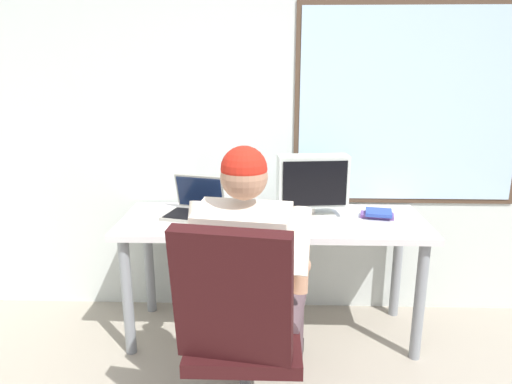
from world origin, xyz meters
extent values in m
cube|color=silver|center=(0.00, 2.17, 1.29)|extent=(5.74, 0.06, 2.58)
cube|color=#4C3828|center=(0.58, 2.13, 1.35)|extent=(1.39, 0.01, 1.21)
cube|color=silver|center=(0.58, 2.13, 1.35)|extent=(1.33, 0.02, 1.15)
cylinder|color=gray|center=(-1.05, 1.56, 0.35)|extent=(0.06, 0.06, 0.70)
cylinder|color=gray|center=(0.56, 1.56, 0.35)|extent=(0.06, 0.06, 0.70)
cylinder|color=gray|center=(-1.05, 2.04, 0.35)|extent=(0.06, 0.06, 0.70)
cylinder|color=gray|center=(0.56, 2.04, 0.35)|extent=(0.06, 0.06, 0.70)
cube|color=silver|center=(-0.25, 1.80, 0.72)|extent=(1.74, 0.61, 0.04)
cylinder|color=#3F3F44|center=(-0.36, 1.01, 0.23)|extent=(0.05, 0.05, 0.41)
cube|color=black|center=(-0.36, 1.01, 0.45)|extent=(0.47, 0.47, 0.06)
cube|color=black|center=(-0.40, 0.81, 0.76)|extent=(0.46, 0.21, 0.55)
cylinder|color=#533F45|center=(-0.17, 1.23, 0.48)|extent=(0.22, 0.45, 0.15)
cylinder|color=#533F45|center=(-0.14, 1.44, 0.24)|extent=(0.12, 0.12, 0.48)
cube|color=black|center=(-0.13, 1.50, 0.04)|extent=(0.14, 0.25, 0.08)
cylinder|color=#533F45|center=(-0.49, 1.28, 0.48)|extent=(0.22, 0.45, 0.15)
cylinder|color=#533F45|center=(-0.45, 1.49, 0.24)|extent=(0.12, 0.12, 0.48)
cube|color=black|center=(-0.44, 1.55, 0.04)|extent=(0.14, 0.25, 0.08)
cube|color=beige|center=(-0.36, 1.04, 0.76)|extent=(0.42, 0.34, 0.58)
sphere|color=#A8785C|center=(-0.36, 1.04, 1.16)|extent=(0.19, 0.19, 0.19)
sphere|color=red|center=(-0.36, 1.04, 1.19)|extent=(0.19, 0.19, 0.19)
cylinder|color=beige|center=(-0.14, 1.06, 0.89)|extent=(0.12, 0.22, 0.29)
cylinder|color=#A8785C|center=(-0.13, 1.15, 0.75)|extent=(0.09, 0.13, 0.27)
sphere|color=#A8785C|center=(-0.12, 1.18, 0.72)|extent=(0.09, 0.09, 0.09)
cylinder|color=beige|center=(-0.57, 1.13, 0.89)|extent=(0.12, 0.20, 0.29)
cylinder|color=#A8785C|center=(-0.55, 1.27, 0.84)|extent=(0.09, 0.13, 0.27)
sphere|color=#A8785C|center=(-0.54, 1.36, 0.90)|extent=(0.09, 0.09, 0.09)
cube|color=beige|center=(-0.02, 1.85, 0.74)|extent=(0.29, 0.24, 0.02)
cylinder|color=beige|center=(-0.02, 1.85, 0.78)|extent=(0.04, 0.04, 0.05)
cube|color=silver|center=(-0.02, 1.85, 0.95)|extent=(0.41, 0.17, 0.30)
cube|color=black|center=(-0.01, 1.79, 0.95)|extent=(0.36, 0.05, 0.26)
cube|color=gray|center=(-0.72, 1.81, 0.74)|extent=(0.35, 0.29, 0.02)
cube|color=black|center=(-0.72, 1.81, 0.75)|extent=(0.32, 0.26, 0.00)
cube|color=gray|center=(-0.68, 1.95, 0.85)|extent=(0.31, 0.14, 0.21)
cube|color=#0F1933|center=(-0.69, 1.94, 0.85)|extent=(0.29, 0.12, 0.19)
cylinder|color=silver|center=(-0.40, 1.72, 0.74)|extent=(0.06, 0.06, 0.00)
cylinder|color=silver|center=(-0.40, 1.72, 0.77)|extent=(0.01, 0.01, 0.07)
cylinder|color=silver|center=(-0.40, 1.72, 0.84)|extent=(0.07, 0.07, 0.07)
cylinder|color=#5B141A|center=(-0.40, 1.72, 0.82)|extent=(0.07, 0.07, 0.03)
cube|color=#653F82|center=(0.36, 1.85, 0.74)|extent=(0.20, 0.13, 0.02)
cube|color=#2A449C|center=(0.37, 1.85, 0.76)|extent=(0.17, 0.17, 0.02)
camera|label=1|loc=(-0.26, -0.75, 1.59)|focal=32.80mm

